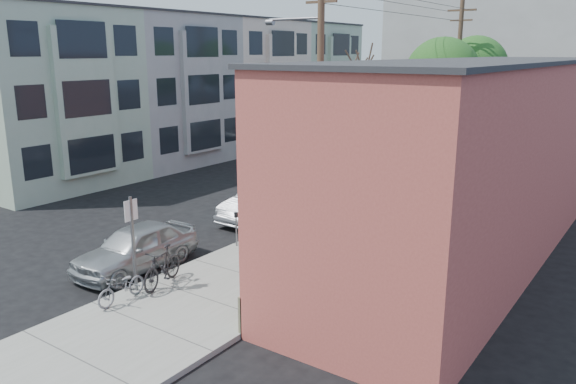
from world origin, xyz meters
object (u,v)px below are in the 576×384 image
Objects in this scene: cyclist at (275,232)px; parked_bike_a at (162,267)px; tree_leafy_far at (475,68)px; patio_chair_a at (321,261)px; sign_post at (133,235)px; parking_meter_far at (346,182)px; tree_leafy_mid at (442,75)px; car_2 at (331,180)px; utility_pole_near at (319,89)px; parked_bike_b at (122,287)px; car_4 at (420,147)px; patron_grey at (280,276)px; car_0 at (136,247)px; bus at (405,126)px; patron_green at (304,249)px; car_3 at (375,162)px; car_1 at (266,201)px; tree_bare at (354,145)px; patio_chair_b at (261,290)px; parking_meter_near at (236,223)px.

parked_bike_a is at bearing 56.38° from cyclist.
patio_chair_a is (3.28, -24.46, -5.19)m from tree_leafy_far.
cyclist is (1.82, 4.32, -0.72)m from sign_post.
tree_leafy_mid reaches higher than parking_meter_far.
utility_pole_near is at bearing -68.33° from car_2.
parked_bike_b is 0.33× the size of car_4.
sign_post reaches higher than patron_grey.
patron_grey is at bearing 3.87° from car_0.
sign_post is 5.68m from patio_chair_a.
utility_pole_near is 8.29m from patio_chair_a.
bus is (-4.47, 28.85, -0.31)m from sign_post.
patron_green reaches higher than parking_meter_far.
car_2 is 5.28m from car_3.
patron_grey is (3.95, -10.67, -0.10)m from parking_meter_far.
car_0 is 0.87× the size of car_3.
patron_grey reaches higher than parked_bike_a.
car_2 is 11.07m from car_4.
car_3 is (-0.28, 10.69, -0.08)m from car_1.
tree_leafy_mid is at bearing 88.86° from sign_post.
tree_bare is at bearing -37.99° from car_2.
car_4 is at bearing -117.49° from tree_leafy_far.
cyclist is (1.37, -24.24, -4.67)m from tree_leafy_far.
car_1 reaches higher than parking_meter_far.
sign_post reaches higher than parking_meter_far.
car_1 is (0.00, 6.90, 0.03)m from car_0.
patron_green is at bearing 147.08° from cyclist.
bus is (-7.84, 25.13, 0.52)m from patron_green.
patio_chair_b is 3.85m from parked_bike_b.
tree_leafy_mid reaches higher than bus.
tree_bare is at bearing 78.34° from car_0.
sign_post is 8.44m from car_1.
patron_grey is at bearing -81.49° from car_4.
bus is (-8.20, 24.75, 0.93)m from patio_chair_a.
tree_leafy_mid is at bearing 88.24° from parking_meter_near.
car_1 is 0.93× the size of car_4.
car_4 is (0.00, 16.49, 0.06)m from car_1.
patron_green is (2.92, -8.38, -1.83)m from tree_bare.
tree_leafy_far is (0.55, 23.96, 4.80)m from parking_meter_near.
tree_bare is 1.14× the size of car_1.
tree_bare reaches higher than patio_chair_a.
cyclist is 9.97m from car_2.
car_2 is (-1.55, 9.05, -0.33)m from parking_meter_near.
tree_leafy_mid reaches higher than cyclist.
patron_grey is at bearing -35.27° from parking_meter_near.
sign_post is 13.80m from car_2.
tree_leafy_mid is at bearing -52.41° from car_4.
car_0 is 27.69m from bus.
patio_chair_b is at bearing -81.60° from tree_leafy_mid.
cyclist is at bearing -85.38° from car_4.
patio_chair_a is at bearing -67.71° from tree_bare.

